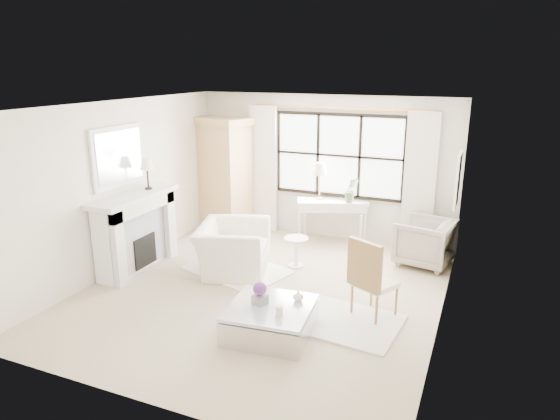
{
  "coord_description": "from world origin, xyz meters",
  "views": [
    {
      "loc": [
        2.87,
        -6.1,
        3.23
      ],
      "look_at": [
        0.19,
        0.2,
        1.22
      ],
      "focal_mm": 32.0,
      "sensor_mm": 36.0,
      "label": 1
    }
  ],
  "objects_px": {
    "console_table": "(332,221)",
    "coffee_table": "(270,320)",
    "armoire": "(224,173)",
    "club_armchair": "(233,248)"
  },
  "relations": [
    {
      "from": "console_table",
      "to": "coffee_table",
      "type": "xyz_separation_m",
      "value": [
        0.32,
        -3.55,
        -0.22
      ]
    },
    {
      "from": "armoire",
      "to": "coffee_table",
      "type": "relative_size",
      "value": 2.04
    },
    {
      "from": "console_table",
      "to": "coffee_table",
      "type": "distance_m",
      "value": 3.57
    },
    {
      "from": "console_table",
      "to": "coffee_table",
      "type": "relative_size",
      "value": 1.25
    },
    {
      "from": "coffee_table",
      "to": "club_armchair",
      "type": "bearing_deg",
      "value": 125.23
    },
    {
      "from": "console_table",
      "to": "club_armchair",
      "type": "distance_m",
      "value": 2.25
    },
    {
      "from": "armoire",
      "to": "coffee_table",
      "type": "xyz_separation_m",
      "value": [
        2.56,
        -3.49,
        -0.96
      ]
    },
    {
      "from": "armoire",
      "to": "console_table",
      "type": "relative_size",
      "value": 1.63
    },
    {
      "from": "console_table",
      "to": "club_armchair",
      "type": "xyz_separation_m",
      "value": [
        -1.03,
        -2.0,
        -0.01
      ]
    },
    {
      "from": "armoire",
      "to": "console_table",
      "type": "xyz_separation_m",
      "value": [
        2.25,
        0.06,
        -0.74
      ]
    }
  ]
}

